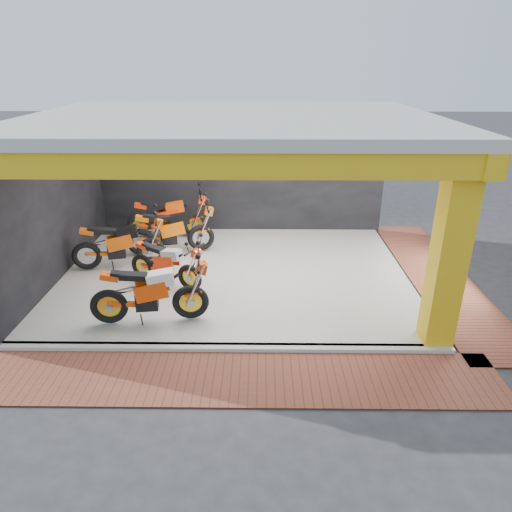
% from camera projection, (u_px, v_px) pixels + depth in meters
% --- Properties ---
extents(ground, '(80.00, 80.00, 0.00)m').
position_uv_depth(ground, '(230.00, 320.00, 9.01)').
color(ground, '#2D2D30').
rests_on(ground, ground).
extents(showroom_floor, '(8.00, 6.00, 0.10)m').
position_uv_depth(showroom_floor, '(235.00, 274.00, 10.83)').
color(showroom_floor, silver).
rests_on(showroom_floor, ground).
extents(showroom_ceiling, '(8.40, 6.40, 0.20)m').
position_uv_depth(showroom_ceiling, '(232.00, 119.00, 9.42)').
color(showroom_ceiling, beige).
rests_on(showroom_ceiling, corner_column).
extents(back_wall, '(8.20, 0.20, 3.50)m').
position_uv_depth(back_wall, '(240.00, 174.00, 13.00)').
color(back_wall, black).
rests_on(back_wall, ground).
extents(left_wall, '(0.20, 6.20, 3.50)m').
position_uv_depth(left_wall, '(51.00, 205.00, 10.20)').
color(left_wall, black).
rests_on(left_wall, ground).
extents(corner_column, '(0.50, 0.50, 3.50)m').
position_uv_depth(corner_column, '(449.00, 255.00, 7.59)').
color(corner_column, gold).
rests_on(corner_column, ground).
extents(header_beam_front, '(8.40, 0.30, 0.40)m').
position_uv_depth(header_beam_front, '(220.00, 164.00, 6.79)').
color(header_beam_front, gold).
rests_on(header_beam_front, corner_column).
extents(header_beam_right, '(0.30, 6.40, 0.40)m').
position_uv_depth(header_beam_right, '(424.00, 135.00, 9.50)').
color(header_beam_right, gold).
rests_on(header_beam_right, corner_column).
extents(floor_kerb, '(8.00, 0.20, 0.10)m').
position_uv_depth(floor_kerb, '(226.00, 348.00, 8.05)').
color(floor_kerb, silver).
rests_on(floor_kerb, ground).
extents(paver_front, '(9.00, 1.40, 0.03)m').
position_uv_depth(paver_front, '(222.00, 378.00, 7.35)').
color(paver_front, brown).
rests_on(paver_front, ground).
extents(paver_right, '(1.40, 7.00, 0.03)m').
position_uv_depth(paver_right, '(438.00, 277.00, 10.79)').
color(paver_right, brown).
rests_on(paver_right, ground).
extents(moto_hero, '(2.43, 1.16, 1.43)m').
position_uv_depth(moto_hero, '(190.00, 286.00, 8.58)').
color(moto_hero, '#E94309').
rests_on(moto_hero, showroom_floor).
extents(moto_row_a, '(2.10, 1.51, 1.21)m').
position_uv_depth(moto_row_a, '(189.00, 265.00, 9.72)').
color(moto_row_a, '#FF350A').
rests_on(moto_row_a, showroom_floor).
extents(moto_row_b, '(2.42, 1.31, 1.40)m').
position_uv_depth(moto_row_b, '(150.00, 238.00, 10.92)').
color(moto_row_b, '#E05209').
rests_on(moto_row_b, showroom_floor).
extents(moto_row_c, '(2.46, 1.26, 1.43)m').
position_uv_depth(moto_row_c, '(194.00, 213.00, 12.67)').
color(moto_row_c, '#FB340A').
rests_on(moto_row_c, showroom_floor).
extents(moto_row_d, '(2.48, 1.35, 1.44)m').
position_uv_depth(moto_row_d, '(200.00, 225.00, 11.73)').
color(moto_row_d, orange).
rests_on(moto_row_d, showroom_floor).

